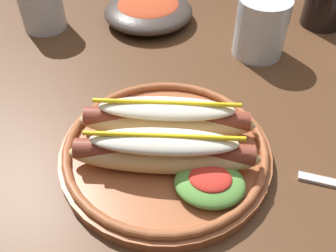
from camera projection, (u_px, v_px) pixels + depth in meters
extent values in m
cube|color=#51331E|center=(183.00, 119.00, 0.60)|extent=(1.35, 0.96, 0.04)
cylinder|color=#51331E|center=(5.00, 106.00, 1.18)|extent=(0.06, 0.06, 0.70)
cylinder|color=#9E5633|center=(165.00, 153.00, 0.51)|extent=(0.28, 0.28, 0.02)
torus|color=#9E5633|center=(165.00, 147.00, 0.51)|extent=(0.27, 0.27, 0.01)
ellipsoid|color=tan|center=(164.00, 156.00, 0.47)|extent=(0.24, 0.06, 0.04)
cylinder|color=brown|center=(164.00, 152.00, 0.47)|extent=(0.22, 0.04, 0.03)
ellipsoid|color=silver|center=(164.00, 142.00, 0.45)|extent=(0.18, 0.05, 0.02)
cylinder|color=yellow|center=(164.00, 136.00, 0.45)|extent=(0.19, 0.02, 0.01)
ellipsoid|color=tan|center=(167.00, 123.00, 0.52)|extent=(0.24, 0.06, 0.04)
cylinder|color=brown|center=(167.00, 119.00, 0.51)|extent=(0.22, 0.04, 0.03)
ellipsoid|color=silver|center=(167.00, 109.00, 0.50)|extent=(0.18, 0.05, 0.02)
cylinder|color=yellow|center=(167.00, 103.00, 0.49)|extent=(0.19, 0.02, 0.01)
ellipsoid|color=#5B9942|center=(210.00, 184.00, 0.45)|extent=(0.09, 0.07, 0.02)
ellipsoid|color=red|center=(210.00, 178.00, 0.45)|extent=(0.05, 0.04, 0.01)
cube|color=silver|center=(332.00, 183.00, 0.48)|extent=(0.09, 0.03, 0.00)
cylinder|color=black|center=(327.00, 1.00, 0.74)|extent=(0.08, 0.08, 0.10)
cylinder|color=silver|center=(40.00, 1.00, 0.73)|extent=(0.08, 0.08, 0.11)
cylinder|color=silver|center=(261.00, 27.00, 0.67)|extent=(0.09, 0.09, 0.10)
ellipsoid|color=#423833|center=(148.00, 11.00, 0.77)|extent=(0.18, 0.18, 0.04)
ellipsoid|color=#B74223|center=(148.00, 5.00, 0.76)|extent=(0.13, 0.13, 0.02)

